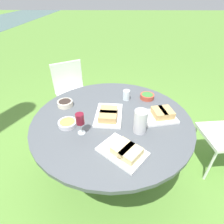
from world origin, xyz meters
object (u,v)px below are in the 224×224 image
at_px(dining_table, 112,126).
at_px(chair_near_right, 71,89).
at_px(wine_glass, 80,120).
at_px(water_pitcher, 140,121).

relative_size(dining_table, chair_near_right, 1.61).
bearing_deg(dining_table, wine_glass, 131.36).
relative_size(chair_near_right, wine_glass, 4.77).
distance_m(chair_near_right, wine_glass, 1.34).
distance_m(water_pitcher, wine_glass, 0.47).
distance_m(dining_table, water_pitcher, 0.35).
bearing_deg(wine_glass, chair_near_right, 16.82).
bearing_deg(water_pitcher, wine_glass, 93.75).
xyz_separation_m(chair_near_right, wine_glass, (-1.23, -0.37, 0.37)).
relative_size(chair_near_right, water_pitcher, 4.50).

